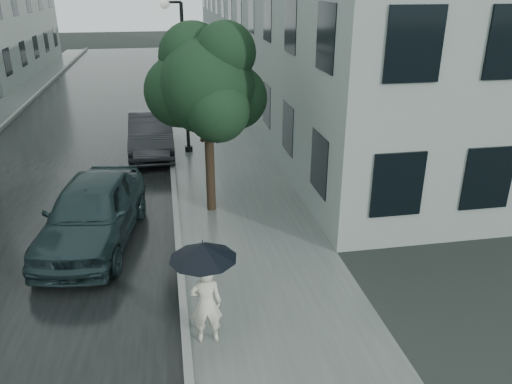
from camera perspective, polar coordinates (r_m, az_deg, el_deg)
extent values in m
plane|color=black|center=(10.00, 0.95, -12.16)|extent=(120.00, 120.00, 0.00)
cube|color=slate|center=(20.92, -4.80, 6.84)|extent=(3.50, 60.00, 0.01)
cube|color=slate|center=(20.82, -9.84, 6.70)|extent=(0.15, 60.00, 0.15)
cube|color=black|center=(21.12, -19.39, 5.76)|extent=(6.85, 60.00, 0.00)
cube|color=gray|center=(28.47, 4.48, 20.27)|extent=(7.00, 36.00, 9.00)
cube|color=black|center=(27.80, -2.94, 20.24)|extent=(0.08, 32.40, 7.20)
cube|color=black|center=(39.05, -24.48, 18.37)|extent=(0.08, 16.20, 6.40)
imported|color=beige|center=(8.63, -5.72, -12.59)|extent=(0.55, 0.37, 1.48)
cylinder|color=black|center=(8.35, -5.97, -9.34)|extent=(0.02, 0.02, 0.60)
cone|color=black|center=(8.13, -6.10, -6.73)|extent=(1.30, 1.30, 0.28)
cylinder|color=black|center=(8.05, -6.14, -5.73)|extent=(0.02, 0.02, 0.08)
cylinder|color=black|center=(8.53, -5.88, -11.21)|extent=(0.03, 0.03, 0.06)
cylinder|color=#332619|center=(13.28, -5.27, 2.84)|extent=(0.24, 0.24, 2.44)
sphere|color=#19371F|center=(12.71, -5.62, 11.95)|extent=(2.40, 2.40, 2.40)
sphere|color=#19371F|center=(13.14, -2.38, 10.74)|extent=(1.66, 1.66, 1.66)
sphere|color=#19371F|center=(13.08, -8.62, 11.31)|extent=(1.85, 1.85, 1.85)
sphere|color=#19371F|center=(12.20, -4.41, 9.28)|extent=(1.56, 1.56, 1.56)
sphere|color=#19371F|center=(13.14, -7.19, 15.10)|extent=(1.75, 1.75, 1.75)
sphere|color=#19371F|center=(12.45, -3.52, 15.65)|extent=(1.49, 1.49, 1.49)
cylinder|color=black|center=(17.96, -8.10, 12.46)|extent=(0.12, 0.12, 5.15)
cylinder|color=black|center=(18.55, -7.68, 4.93)|extent=(0.28, 0.28, 0.20)
cylinder|color=black|center=(17.62, -9.42, 20.63)|extent=(0.51, 0.20, 0.08)
sphere|color=silver|center=(17.55, -10.41, 20.39)|extent=(0.32, 0.32, 0.32)
imported|color=#1C2D2F|center=(12.26, -18.18, -2.16)|extent=(2.57, 4.86, 1.57)
imported|color=black|center=(18.42, -11.87, 6.53)|extent=(1.57, 4.35, 1.43)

